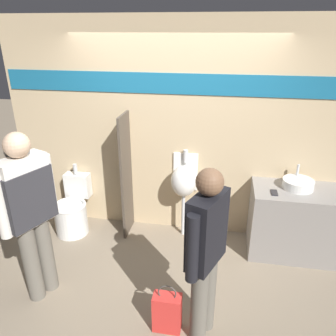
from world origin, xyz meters
The scene contains 11 objects.
ground_plane centered at (0.00, 0.00, 0.00)m, with size 16.00×16.00×0.00m, color gray.
display_wall centered at (0.00, 0.60, 1.36)m, with size 4.29×0.07×2.70m.
sink_counter centered at (1.54, 0.27, 0.42)m, with size 1.10×0.60×0.84m.
sink_basin centered at (1.49, 0.33, 0.89)m, with size 0.35×0.35×0.24m.
cell_phone centered at (1.21, 0.15, 0.85)m, with size 0.07×0.14×0.01m.
divider_near_counter centered at (-0.57, 0.37, 0.81)m, with size 0.03×0.41×1.61m.
urinal_near_counter centered at (0.16, 0.42, 0.78)m, with size 0.33×0.33×1.16m.
toilet centered at (-1.31, 0.24, 0.29)m, with size 0.43×0.59×0.88m.
person_in_vest centered at (-1.13, -0.88, 1.01)m, with size 0.38×0.57×1.74m.
person_with_lanyard centered at (0.53, -1.08, 0.89)m, with size 0.32×0.53×1.62m.
shopping_bag centered at (0.22, -1.11, 0.20)m, with size 0.26×0.14×0.50m.
Camera 1 is at (0.61, -3.26, 2.56)m, focal length 35.00 mm.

